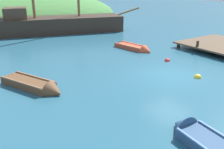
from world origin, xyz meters
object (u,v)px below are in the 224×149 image
sailing_ship (55,27)px  rowboat_outer_left (36,86)px  rowboat_center (202,141)px  buoy_yellow (198,78)px  rowboat_far (136,49)px  buoy_red (167,61)px

sailing_ship → rowboat_outer_left: size_ratio=4.31×
rowboat_outer_left → rowboat_center: 8.22m
sailing_ship → rowboat_outer_left: 15.39m
rowboat_outer_left → buoy_yellow: size_ratio=9.38×
rowboat_center → buoy_yellow: bearing=-45.1°
rowboat_center → sailing_ship: bearing=-2.8°
rowboat_center → rowboat_outer_left: bearing=28.7°
buoy_yellow → rowboat_far: bearing=81.3°
rowboat_far → rowboat_outer_left: rowboat_outer_left is taller
rowboat_far → rowboat_outer_left: 9.71m
rowboat_far → buoy_yellow: (-1.04, -6.83, -0.09)m
rowboat_outer_left → buoy_red: size_ratio=10.37×
rowboat_center → rowboat_far: bearing=-22.9°
buoy_red → buoy_yellow: bearing=-105.5°
rowboat_far → rowboat_outer_left: size_ratio=0.93×
rowboat_outer_left → rowboat_far: bearing=85.3°
rowboat_center → buoy_yellow: rowboat_center is taller
sailing_ship → buoy_red: 14.55m
sailing_ship → rowboat_center: bearing=-83.4°
rowboat_outer_left → sailing_ship: bearing=130.8°
sailing_ship → rowboat_outer_left: bearing=-99.6°
rowboat_center → buoy_yellow: (4.96, 3.99, -0.11)m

